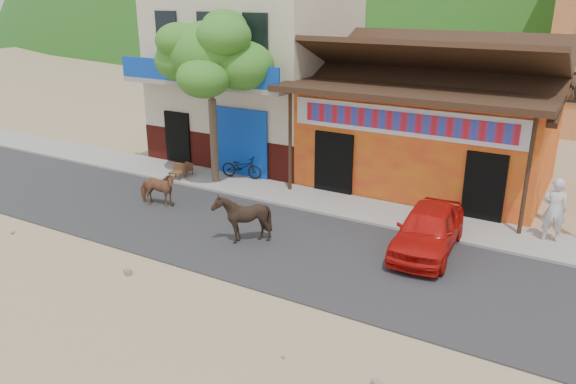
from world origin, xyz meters
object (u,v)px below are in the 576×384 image
at_px(cow_tan, 157,189).
at_px(cafe_chair_left, 186,164).
at_px(cow_dark, 242,218).
at_px(red_car, 428,229).
at_px(cafe_chair_right, 176,166).
at_px(scooter, 242,167).
at_px(tree, 212,99).
at_px(pedestrian, 554,210).

xyz_separation_m(cow_tan, cafe_chair_left, (-1.18, 2.83, -0.08)).
distance_m(cow_tan, cow_dark, 4.09).
distance_m(red_car, cafe_chair_right, 9.87).
relative_size(cafe_chair_left, cafe_chair_right, 0.83).
bearing_deg(red_car, scooter, 157.94).
distance_m(tree, red_car, 8.91).
xyz_separation_m(pedestrian, cafe_chair_right, (-12.61, -1.03, -0.40)).
height_order(tree, red_car, tree).
height_order(cow_dark, cafe_chair_left, cow_dark).
relative_size(scooter, cafe_chair_right, 1.55).
height_order(tree, cafe_chair_left, tree).
relative_size(cow_dark, scooter, 0.91).
bearing_deg(cow_tan, tree, -18.59).
relative_size(cow_tan, cow_dark, 0.96).
relative_size(red_car, cafe_chair_left, 4.38).
relative_size(cow_dark, red_car, 0.39).
xyz_separation_m(red_car, pedestrian, (2.81, 2.24, 0.36)).
height_order(cafe_chair_left, cafe_chair_right, cafe_chair_right).
distance_m(red_car, cafe_chair_left, 9.95).
distance_m(tree, cow_dark, 5.80).
bearing_deg(tree, scooter, 53.76).
bearing_deg(pedestrian, cow_dark, 19.66).
height_order(red_car, cafe_chair_right, red_car).
bearing_deg(pedestrian, cafe_chair_left, -7.82).
bearing_deg(scooter, pedestrian, -102.48).
xyz_separation_m(tree, pedestrian, (11.21, 0.53, -2.09)).
xyz_separation_m(scooter, cafe_chair_right, (-2.00, -1.32, 0.09)).
xyz_separation_m(tree, red_car, (8.40, -1.71, -2.45)).
bearing_deg(cafe_chair_right, tree, 8.56).
bearing_deg(cafe_chair_right, scooter, 22.30).
bearing_deg(cafe_chair_right, cow_tan, -73.99).
bearing_deg(scooter, cafe_chair_left, 100.70).
xyz_separation_m(cow_dark, cafe_chair_right, (-5.16, 3.23, -0.13)).
bearing_deg(red_car, cow_tan, -176.86).
distance_m(tree, pedestrian, 11.41).
bearing_deg(scooter, cow_dark, -156.07).
bearing_deg(red_car, cafe_chair_right, 168.87).
distance_m(cow_dark, pedestrian, 8.58).
height_order(cow_tan, cafe_chair_left, cow_tan).
height_order(scooter, cafe_chair_left, cafe_chair_left).
distance_m(cow_tan, scooter, 3.71).
xyz_separation_m(cow_tan, cafe_chair_right, (-1.18, 2.30, 0.01)).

